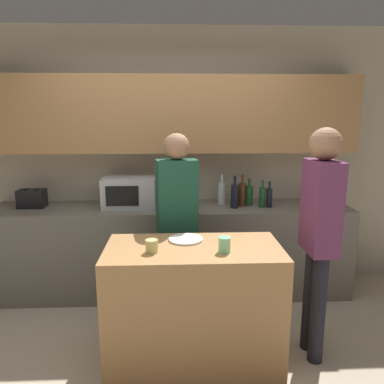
{
  "coord_description": "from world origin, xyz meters",
  "views": [
    {
      "loc": [
        0.05,
        -2.27,
        1.84
      ],
      "look_at": [
        0.18,
        0.52,
        1.25
      ],
      "focal_mm": 35.0,
      "sensor_mm": 36.0,
      "label": 1
    }
  ],
  "objects": [
    {
      "name": "bottle_4",
      "position": [
        0.91,
        1.33,
        1.02
      ],
      "size": [
        0.06,
        0.06,
        0.28
      ],
      "color": "#194723",
      "rests_on": "back_counter"
    },
    {
      "name": "back_wall",
      "position": [
        0.0,
        1.66,
        1.54
      ],
      "size": [
        6.4,
        0.4,
        2.7
      ],
      "color": "#B2A893",
      "rests_on": "ground_plane"
    },
    {
      "name": "toaster",
      "position": [
        -1.38,
        1.42,
        1.0
      ],
      "size": [
        0.26,
        0.16,
        0.18
      ],
      "color": "black",
      "rests_on": "back_counter"
    },
    {
      "name": "plate_on_island",
      "position": [
        0.12,
        0.42,
        0.9
      ],
      "size": [
        0.26,
        0.26,
        0.01
      ],
      "color": "white",
      "rests_on": "kitchen_island"
    },
    {
      "name": "bottle_3",
      "position": [
        0.8,
        1.42,
        1.02
      ],
      "size": [
        0.08,
        0.08,
        0.28
      ],
      "color": "#194723",
      "rests_on": "back_counter"
    },
    {
      "name": "cup_0",
      "position": [
        -0.12,
        0.18,
        0.94
      ],
      "size": [
        0.09,
        0.09,
        0.09
      ],
      "color": "#CEC97B",
      "rests_on": "kitchen_island"
    },
    {
      "name": "microwave",
      "position": [
        -0.41,
        1.42,
        1.06
      ],
      "size": [
        0.52,
        0.39,
        0.3
      ],
      "color": "#B7BABC",
      "rests_on": "back_counter"
    },
    {
      "name": "potted_plant",
      "position": [
        1.57,
        1.42,
        1.11
      ],
      "size": [
        0.14,
        0.14,
        0.4
      ],
      "color": "#333D4C",
      "rests_on": "back_counter"
    },
    {
      "name": "back_counter",
      "position": [
        0.0,
        1.39,
        0.46
      ],
      "size": [
        3.6,
        0.62,
        0.91
      ],
      "color": "#6B665B",
      "rests_on": "ground_plane"
    },
    {
      "name": "bottle_5",
      "position": [
        0.98,
        1.32,
        1.02
      ],
      "size": [
        0.06,
        0.06,
        0.26
      ],
      "color": "black",
      "rests_on": "back_counter"
    },
    {
      "name": "person_center",
      "position": [
        1.09,
        0.28,
        1.05
      ],
      "size": [
        0.23,
        0.34,
        1.74
      ],
      "rotation": [
        0.0,
        0.0,
        -4.7
      ],
      "color": "black",
      "rests_on": "ground_plane"
    },
    {
      "name": "bottle_1",
      "position": [
        0.63,
        1.32,
        1.04
      ],
      "size": [
        0.08,
        0.08,
        0.32
      ],
      "color": "black",
      "rests_on": "back_counter"
    },
    {
      "name": "person_left",
      "position": [
        0.06,
        0.85,
        1.0
      ],
      "size": [
        0.37,
        0.25,
        1.68
      ],
      "rotation": [
        0.0,
        0.0,
        -2.95
      ],
      "color": "black",
      "rests_on": "ground_plane"
    },
    {
      "name": "cup_1",
      "position": [
        0.38,
        0.16,
        0.95
      ],
      "size": [
        0.08,
        0.08,
        0.11
      ],
      "color": "#89E8AC",
      "rests_on": "kitchen_island"
    },
    {
      "name": "bottle_2",
      "position": [
        0.72,
        1.39,
        1.04
      ],
      "size": [
        0.07,
        0.07,
        0.32
      ],
      "color": "#472814",
      "rests_on": "back_counter"
    },
    {
      "name": "bottle_0",
      "position": [
        0.53,
        1.49,
        1.03
      ],
      "size": [
        0.08,
        0.08,
        0.31
      ],
      "color": "silver",
      "rests_on": "back_counter"
    },
    {
      "name": "ground_plane",
      "position": [
        0.0,
        0.0,
        0.0
      ],
      "size": [
        14.0,
        14.0,
        0.0
      ],
      "primitive_type": "plane",
      "color": "#BCAD93"
    },
    {
      "name": "kitchen_island",
      "position": [
        0.18,
        0.27,
        0.45
      ],
      "size": [
        1.27,
        0.63,
        0.9
      ],
      "color": "#B27F4C",
      "rests_on": "ground_plane"
    }
  ]
}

